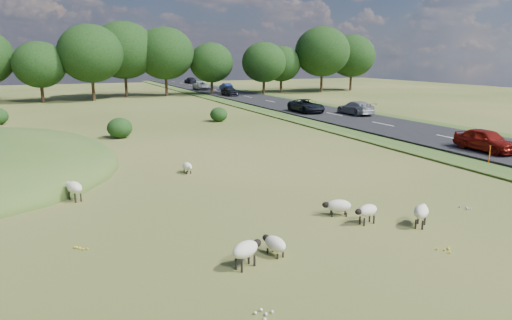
{
  "coord_description": "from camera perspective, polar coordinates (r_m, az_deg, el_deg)",
  "views": [
    {
      "loc": [
        -7.34,
        -17.19,
        6.25
      ],
      "look_at": [
        2.0,
        4.0,
        1.0
      ],
      "focal_mm": 32.0,
      "sensor_mm": 36.0,
      "label": 1
    }
  ],
  "objects": [
    {
      "name": "ground",
      "position": [
        38.42,
        -12.47,
        3.11
      ],
      "size": [
        160.0,
        160.0,
        0.0
      ],
      "primitive_type": "plane",
      "color": "#3D551A",
      "rests_on": "ground"
    },
    {
      "name": "road",
      "position": [
        54.88,
        6.3,
        6.29
      ],
      "size": [
        8.0,
        150.0,
        0.25
      ],
      "primitive_type": "cube",
      "color": "black",
      "rests_on": "ground"
    },
    {
      "name": "treeline",
      "position": [
        72.9,
        -19.3,
        12.33
      ],
      "size": [
        96.28,
        14.66,
        11.7
      ],
      "color": "black",
      "rests_on": "ground"
    },
    {
      "name": "shrubs",
      "position": [
        43.21,
        -18.96,
        4.8
      ],
      "size": [
        21.63,
        13.95,
        1.59
      ],
      "color": "black",
      "rests_on": "ground"
    },
    {
      "name": "marker_post",
      "position": [
        30.06,
        27.14,
        0.52
      ],
      "size": [
        0.06,
        0.06,
        1.2
      ],
      "primitive_type": "cylinder",
      "color": "#D8590C",
      "rests_on": "ground"
    },
    {
      "name": "sheep_0",
      "position": [
        18.65,
        10.23,
        -5.64
      ],
      "size": [
        1.21,
        0.86,
        0.67
      ],
      "rotation": [
        0.0,
        0.0,
        2.72
      ],
      "color": "beige",
      "rests_on": "ground"
    },
    {
      "name": "sheep_1",
      "position": [
        21.74,
        -21.81,
        -3.2
      ],
      "size": [
        0.88,
        1.26,
        0.88
      ],
      "rotation": [
        0.0,
        0.0,
        1.97
      ],
      "color": "beige",
      "rests_on": "ground"
    },
    {
      "name": "sheep_2",
      "position": [
        13.98,
        -1.24,
        -11.1
      ],
      "size": [
        1.22,
        0.87,
        0.85
      ],
      "rotation": [
        0.0,
        0.0,
        0.43
      ],
      "color": "beige",
      "rests_on": "ground"
    },
    {
      "name": "sheep_3",
      "position": [
        18.26,
        19.96,
        -6.08
      ],
      "size": [
        1.14,
        1.01,
        0.85
      ],
      "rotation": [
        0.0,
        0.0,
        0.67
      ],
      "color": "beige",
      "rests_on": "ground"
    },
    {
      "name": "sheep_4",
      "position": [
        25.29,
        -8.57,
        -0.81
      ],
      "size": [
        0.51,
        1.04,
        0.59
      ],
      "rotation": [
        0.0,
        0.0,
        4.78
      ],
      "color": "beige",
      "rests_on": "ground"
    },
    {
      "name": "sheep_5",
      "position": [
        17.94,
        13.69,
        -6.16
      ],
      "size": [
        1.11,
        0.6,
        0.78
      ],
      "rotation": [
        0.0,
        0.0,
        3.3
      ],
      "color": "beige",
      "rests_on": "ground"
    },
    {
      "name": "sheep_6",
      "position": [
        14.89,
        2.35,
        -10.38
      ],
      "size": [
        0.65,
        1.13,
        0.63
      ],
      "rotation": [
        0.0,
        0.0,
        1.77
      ],
      "color": "beige",
      "rests_on": "ground"
    },
    {
      "name": "car_0",
      "position": [
        33.18,
        26.81,
        2.24
      ],
      "size": [
        1.71,
        4.25,
        1.45
      ],
      "primitive_type": "imported",
      "color": "maroon",
      "rests_on": "road"
    },
    {
      "name": "car_2",
      "position": [
        72.84,
        -3.31,
        8.61
      ],
      "size": [
        1.74,
        4.33,
        1.47
      ],
      "primitive_type": "imported",
      "color": "black",
      "rests_on": "road"
    },
    {
      "name": "car_3",
      "position": [
        85.47,
        -3.78,
        9.15
      ],
      "size": [
        1.35,
        3.87,
        1.28
      ],
      "primitive_type": "imported",
      "rotation": [
        0.0,
        0.0,
        3.14
      ],
      "color": "navy",
      "rests_on": "road"
    },
    {
      "name": "car_4",
      "position": [
        86.79,
        -6.78,
        9.2
      ],
      "size": [
        2.37,
        5.14,
        1.43
      ],
      "primitive_type": "imported",
      "color": "#B1B2B9",
      "rests_on": "road"
    },
    {
      "name": "car_5",
      "position": [
        51.04,
        6.3,
        6.75
      ],
      "size": [
        2.37,
        5.14,
        1.43
      ],
      "primitive_type": "imported",
      "color": "black",
      "rests_on": "road"
    },
    {
      "name": "car_6",
      "position": [
        108.34,
        -8.21,
        9.83
      ],
      "size": [
        1.89,
        4.65,
        1.35
      ],
      "primitive_type": "imported",
      "rotation": [
        0.0,
        0.0,
        3.14
      ],
      "color": "black",
      "rests_on": "road"
    },
    {
      "name": "car_7",
      "position": [
        49.9,
        12.33,
        6.4
      ],
      "size": [
        1.99,
        4.9,
        1.42
      ],
      "primitive_type": "imported",
      "rotation": [
        0.0,
        0.0,
        3.14
      ],
      "color": "#9FA2A6",
      "rests_on": "road"
    }
  ]
}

